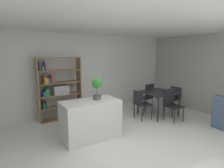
{
  "coord_description": "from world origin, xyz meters",
  "views": [
    {
      "loc": [
        -2.23,
        -2.77,
        1.98
      ],
      "look_at": [
        0.13,
        0.98,
        1.24
      ],
      "focal_mm": 29.75,
      "sensor_mm": 36.0,
      "label": 1
    }
  ],
  "objects_px": {
    "dining_chair_island_side": "(141,102)",
    "potted_plant_on_island": "(97,87)",
    "dining_table": "(159,94)",
    "dining_chair_near": "(171,102)",
    "open_bookshelf": "(57,88)",
    "kitchen_island": "(91,119)",
    "dining_chair_window_side": "(174,97)",
    "dining_chair_far": "(147,95)"
  },
  "relations": [
    {
      "from": "kitchen_island",
      "to": "dining_table",
      "type": "xyz_separation_m",
      "value": [
        2.54,
        0.3,
        0.25
      ]
    },
    {
      "from": "potted_plant_on_island",
      "to": "dining_chair_window_side",
      "type": "distance_m",
      "value": 3.16
    },
    {
      "from": "dining_chair_near",
      "to": "dining_chair_far",
      "type": "relative_size",
      "value": 0.98
    },
    {
      "from": "kitchen_island",
      "to": "dining_chair_near",
      "type": "xyz_separation_m",
      "value": [
        2.54,
        -0.21,
        0.1
      ]
    },
    {
      "from": "dining_chair_near",
      "to": "dining_chair_far",
      "type": "distance_m",
      "value": 1.04
    },
    {
      "from": "kitchen_island",
      "to": "open_bookshelf",
      "type": "distance_m",
      "value": 1.76
    },
    {
      "from": "dining_chair_island_side",
      "to": "potted_plant_on_island",
      "type": "bearing_deg",
      "value": 104.06
    },
    {
      "from": "potted_plant_on_island",
      "to": "dining_chair_near",
      "type": "height_order",
      "value": "potted_plant_on_island"
    },
    {
      "from": "dining_table",
      "to": "dining_chair_far",
      "type": "xyz_separation_m",
      "value": [
        0.01,
        0.52,
        -0.14
      ]
    },
    {
      "from": "potted_plant_on_island",
      "to": "dining_table",
      "type": "bearing_deg",
      "value": 6.35
    },
    {
      "from": "dining_chair_far",
      "to": "dining_chair_island_side",
      "type": "distance_m",
      "value": 0.91
    },
    {
      "from": "dining_chair_far",
      "to": "dining_chair_island_side",
      "type": "height_order",
      "value": "dining_chair_far"
    },
    {
      "from": "open_bookshelf",
      "to": "dining_chair_island_side",
      "type": "height_order",
      "value": "open_bookshelf"
    },
    {
      "from": "dining_table",
      "to": "dining_chair_island_side",
      "type": "xyz_separation_m",
      "value": [
        -0.73,
        0.01,
        -0.17
      ]
    },
    {
      "from": "open_bookshelf",
      "to": "dining_table",
      "type": "xyz_separation_m",
      "value": [
        2.84,
        -1.36,
        -0.27
      ]
    },
    {
      "from": "dining_chair_island_side",
      "to": "dining_chair_window_side",
      "type": "xyz_separation_m",
      "value": [
        1.46,
        -0.0,
        -0.01
      ]
    },
    {
      "from": "kitchen_island",
      "to": "open_bookshelf",
      "type": "xyz_separation_m",
      "value": [
        -0.3,
        1.66,
        0.52
      ]
    },
    {
      "from": "dining_chair_near",
      "to": "dining_chair_far",
      "type": "bearing_deg",
      "value": 91.13
    },
    {
      "from": "dining_table",
      "to": "dining_chair_island_side",
      "type": "distance_m",
      "value": 0.75
    },
    {
      "from": "kitchen_island",
      "to": "open_bookshelf",
      "type": "relative_size",
      "value": 0.71
    },
    {
      "from": "open_bookshelf",
      "to": "dining_chair_window_side",
      "type": "bearing_deg",
      "value": -20.85
    },
    {
      "from": "dining_chair_far",
      "to": "dining_table",
      "type": "bearing_deg",
      "value": 82.05
    },
    {
      "from": "potted_plant_on_island",
      "to": "open_bookshelf",
      "type": "height_order",
      "value": "open_bookshelf"
    },
    {
      "from": "dining_table",
      "to": "dining_chair_window_side",
      "type": "xyz_separation_m",
      "value": [
        0.73,
        0.0,
        -0.18
      ]
    },
    {
      "from": "dining_table",
      "to": "dining_chair_island_side",
      "type": "bearing_deg",
      "value": 179.43
    },
    {
      "from": "potted_plant_on_island",
      "to": "dining_chair_near",
      "type": "relative_size",
      "value": 0.54
    },
    {
      "from": "potted_plant_on_island",
      "to": "dining_chair_near",
      "type": "bearing_deg",
      "value": -6.19
    },
    {
      "from": "open_bookshelf",
      "to": "dining_chair_far",
      "type": "xyz_separation_m",
      "value": [
        2.85,
        -0.84,
        -0.41
      ]
    },
    {
      "from": "kitchen_island",
      "to": "dining_chair_island_side",
      "type": "bearing_deg",
      "value": 9.67
    },
    {
      "from": "dining_table",
      "to": "dining_chair_near",
      "type": "xyz_separation_m",
      "value": [
        0.0,
        -0.51,
        -0.15
      ]
    },
    {
      "from": "dining_table",
      "to": "dining_chair_far",
      "type": "bearing_deg",
      "value": 88.76
    },
    {
      "from": "kitchen_island",
      "to": "dining_chair_window_side",
      "type": "height_order",
      "value": "kitchen_island"
    },
    {
      "from": "dining_chair_window_side",
      "to": "dining_chair_far",
      "type": "bearing_deg",
      "value": -127.48
    },
    {
      "from": "dining_chair_far",
      "to": "dining_chair_near",
      "type": "bearing_deg",
      "value": 82.83
    },
    {
      "from": "potted_plant_on_island",
      "to": "dining_chair_island_side",
      "type": "distance_m",
      "value": 1.77
    },
    {
      "from": "potted_plant_on_island",
      "to": "dining_table",
      "type": "distance_m",
      "value": 2.41
    },
    {
      "from": "kitchen_island",
      "to": "dining_chair_island_side",
      "type": "relative_size",
      "value": 1.53
    },
    {
      "from": "kitchen_island",
      "to": "dining_chair_window_side",
      "type": "relative_size",
      "value": 1.56
    },
    {
      "from": "open_bookshelf",
      "to": "dining_chair_island_side",
      "type": "xyz_separation_m",
      "value": [
        2.1,
        -1.35,
        -0.44
      ]
    },
    {
      "from": "dining_chair_window_side",
      "to": "potted_plant_on_island",
      "type": "bearing_deg",
      "value": -86.64
    },
    {
      "from": "kitchen_island",
      "to": "dining_table",
      "type": "distance_m",
      "value": 2.57
    },
    {
      "from": "dining_chair_island_side",
      "to": "dining_chair_window_side",
      "type": "relative_size",
      "value": 1.02
    }
  ]
}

